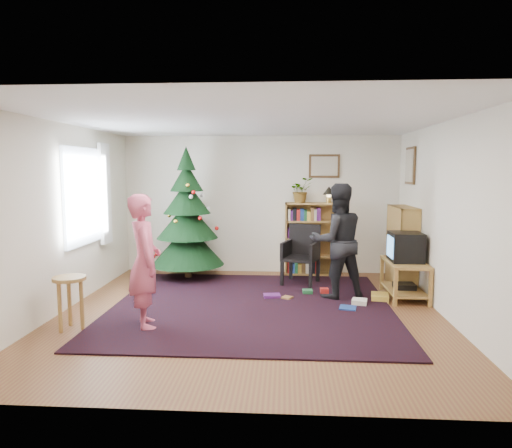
# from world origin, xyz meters

# --- Properties ---
(floor) EXTENTS (5.00, 5.00, 0.00)m
(floor) POSITION_xyz_m (0.00, 0.00, 0.00)
(floor) COLOR brown
(floor) RESTS_ON ground
(ceiling) EXTENTS (5.00, 5.00, 0.00)m
(ceiling) POSITION_xyz_m (0.00, 0.00, 2.50)
(ceiling) COLOR white
(ceiling) RESTS_ON wall_back
(wall_back) EXTENTS (5.00, 0.02, 2.50)m
(wall_back) POSITION_xyz_m (0.00, 2.50, 1.25)
(wall_back) COLOR silver
(wall_back) RESTS_ON floor
(wall_front) EXTENTS (5.00, 0.02, 2.50)m
(wall_front) POSITION_xyz_m (0.00, -2.50, 1.25)
(wall_front) COLOR silver
(wall_front) RESTS_ON floor
(wall_left) EXTENTS (0.02, 5.00, 2.50)m
(wall_left) POSITION_xyz_m (-2.50, 0.00, 1.25)
(wall_left) COLOR silver
(wall_left) RESTS_ON floor
(wall_right) EXTENTS (0.02, 5.00, 2.50)m
(wall_right) POSITION_xyz_m (2.50, 0.00, 1.25)
(wall_right) COLOR silver
(wall_right) RESTS_ON floor
(rug) EXTENTS (3.80, 3.60, 0.02)m
(rug) POSITION_xyz_m (0.00, 0.30, 0.01)
(rug) COLOR black
(rug) RESTS_ON floor
(window_pane) EXTENTS (0.04, 1.20, 1.40)m
(window_pane) POSITION_xyz_m (-2.47, 0.60, 1.50)
(window_pane) COLOR silver
(window_pane) RESTS_ON wall_left
(curtain) EXTENTS (0.06, 0.35, 1.60)m
(curtain) POSITION_xyz_m (-2.43, 1.30, 1.50)
(curtain) COLOR white
(curtain) RESTS_ON wall_left
(picture_back) EXTENTS (0.55, 0.03, 0.42)m
(picture_back) POSITION_xyz_m (1.15, 2.48, 1.95)
(picture_back) COLOR #4C3319
(picture_back) RESTS_ON wall_back
(picture_right) EXTENTS (0.03, 0.50, 0.60)m
(picture_right) POSITION_xyz_m (2.48, 1.75, 1.95)
(picture_right) COLOR #4C3319
(picture_right) RESTS_ON wall_right
(christmas_tree) EXTENTS (1.26, 1.26, 2.28)m
(christmas_tree) POSITION_xyz_m (-1.23, 1.89, 0.95)
(christmas_tree) COLOR #3F2816
(christmas_tree) RESTS_ON rug
(bookshelf_back) EXTENTS (0.95, 0.30, 1.30)m
(bookshelf_back) POSITION_xyz_m (0.93, 2.34, 0.66)
(bookshelf_back) COLOR #A67F3B
(bookshelf_back) RESTS_ON floor
(bookshelf_right) EXTENTS (0.30, 0.95, 1.30)m
(bookshelf_right) POSITION_xyz_m (2.34, 1.56, 0.66)
(bookshelf_right) COLOR #A67F3B
(bookshelf_right) RESTS_ON floor
(tv_stand) EXTENTS (0.53, 0.96, 0.55)m
(tv_stand) POSITION_xyz_m (2.22, 0.87, 0.33)
(tv_stand) COLOR #A67F3B
(tv_stand) RESTS_ON floor
(crt_tv) EXTENTS (0.45, 0.49, 0.43)m
(crt_tv) POSITION_xyz_m (2.22, 0.87, 0.76)
(crt_tv) COLOR black
(crt_tv) RESTS_ON tv_stand
(armchair) EXTENTS (0.68, 0.69, 0.98)m
(armchair) POSITION_xyz_m (0.71, 1.67, 0.53)
(armchair) COLOR black
(armchair) RESTS_ON rug
(stool) EXTENTS (0.38, 0.38, 0.63)m
(stool) POSITION_xyz_m (-2.07, -0.75, 0.49)
(stool) COLOR #A67F3B
(stool) RESTS_ON floor
(person_standing) EXTENTS (0.58, 0.69, 1.60)m
(person_standing) POSITION_xyz_m (-1.21, -0.61, 0.80)
(person_standing) COLOR #C74F6B
(person_standing) RESTS_ON rug
(person_by_chair) EXTENTS (0.95, 0.82, 1.69)m
(person_by_chair) POSITION_xyz_m (1.22, 0.82, 0.84)
(person_by_chair) COLOR black
(person_by_chair) RESTS_ON rug
(potted_plant) EXTENTS (0.51, 0.48, 0.44)m
(potted_plant) POSITION_xyz_m (0.73, 2.34, 1.52)
(potted_plant) COLOR gray
(potted_plant) RESTS_ON bookshelf_back
(table_lamp) EXTENTS (0.22, 0.22, 0.29)m
(table_lamp) POSITION_xyz_m (1.23, 2.34, 1.50)
(table_lamp) COLOR #A57F33
(table_lamp) RESTS_ON bookshelf_back
(floor_clutter) EXTENTS (1.77, 0.95, 0.08)m
(floor_clutter) POSITION_xyz_m (1.04, 0.67, 0.04)
(floor_clutter) COLOR #A51E19
(floor_clutter) RESTS_ON rug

